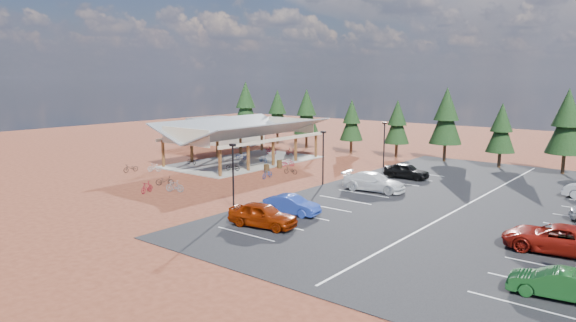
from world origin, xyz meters
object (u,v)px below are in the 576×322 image
(trash_bin_0, at_px, (267,168))
(bike_12, at_px, (165,181))
(bike_11, at_px, (147,187))
(bike_3, at_px, (271,150))
(bike_8, at_px, (131,168))
(car_1, at_px, (292,205))
(car_5, at_px, (556,283))
(bike_4, at_px, (233,167))
(bike_2, at_px, (241,156))
(outbuilding, at_px, (227,131))
(bike_7, at_px, (291,151))
(bike_9, at_px, (154,168))
(trash_bin_1, at_px, (279,164))
(car_0, at_px, (263,215))
(bike_16, at_px, (291,170))
(lamp_post_2, at_px, (384,142))
(car_6, at_px, (556,238))
(bike_15, at_px, (288,163))
(bike_13, at_px, (175,186))
(bike_0, at_px, (192,161))
(bike_1, at_px, (221,158))
(bike_5, at_px, (243,162))
(lamp_post_1, at_px, (323,154))
(car_3, at_px, (374,182))
(lamp_post_0, at_px, (233,172))
(car_4, at_px, (407,171))
(bike_14, at_px, (267,174))
(bike_pavilion, at_px, (244,131))

(trash_bin_0, height_order, bike_12, trash_bin_0)
(bike_11, relative_size, bike_12, 1.00)
(bike_3, bearing_deg, bike_12, -167.34)
(trash_bin_0, bearing_deg, bike_8, -142.41)
(car_1, distance_m, car_5, 18.99)
(bike_4, distance_m, bike_12, 9.09)
(trash_bin_0, bearing_deg, bike_2, 151.44)
(outbuilding, relative_size, bike_7, 6.97)
(bike_7, relative_size, bike_9, 1.06)
(trash_bin_1, xyz_separation_m, bike_3, (-7.16, 6.89, 0.20))
(car_0, bearing_deg, bike_16, 23.14)
(lamp_post_2, xyz_separation_m, trash_bin_1, (-9.03, -7.54, -2.53))
(car_5, bearing_deg, bike_2, -125.55)
(bike_4, relative_size, car_0, 0.34)
(bike_4, bearing_deg, bike_8, 113.06)
(bike_9, relative_size, car_6, 0.25)
(car_5, bearing_deg, bike_12, -106.23)
(bike_15, relative_size, bike_16, 0.98)
(bike_11, relative_size, bike_13, 0.96)
(bike_12, bearing_deg, car_1, -134.20)
(bike_7, bearing_deg, car_1, -151.78)
(outbuilding, height_order, bike_0, outbuilding)
(bike_1, relative_size, bike_11, 0.87)
(trash_bin_1, relative_size, bike_12, 0.53)
(bike_5, xyz_separation_m, bike_11, (2.51, -14.89, -0.04))
(bike_0, relative_size, car_5, 0.38)
(lamp_post_1, distance_m, car_3, 5.61)
(bike_5, bearing_deg, lamp_post_1, -90.70)
(car_1, bearing_deg, lamp_post_0, 104.23)
(lamp_post_2, bearing_deg, car_4, -41.28)
(car_3, bearing_deg, car_0, 171.71)
(outbuilding, xyz_separation_m, bike_1, (11.75, -12.71, -1.49))
(bike_2, xyz_separation_m, bike_4, (4.62, -6.18, 0.02))
(car_5, bearing_deg, bike_9, -110.15)
(lamp_post_2, distance_m, trash_bin_0, 13.67)
(bike_8, distance_m, bike_14, 15.26)
(bike_pavilion, bearing_deg, bike_13, -67.73)
(bike_3, xyz_separation_m, bike_12, (4.63, -20.86, -0.21))
(lamp_post_0, xyz_separation_m, bike_14, (-6.26, 11.19, -2.53))
(bike_0, distance_m, bike_14, 11.97)
(car_4, bearing_deg, bike_0, 107.68)
(trash_bin_0, distance_m, bike_8, 14.66)
(bike_12, height_order, car_4, car_4)
(trash_bin_1, bearing_deg, outbuilding, 149.99)
(bike_8, xyz_separation_m, bike_11, (9.81, -5.09, 0.06))
(outbuilding, bearing_deg, bike_12, -55.65)
(bike_14, bearing_deg, lamp_post_1, -0.66)
(bike_pavilion, bearing_deg, car_6, -18.57)
(car_3, relative_size, car_4, 1.26)
(bike_16, height_order, car_0, car_0)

